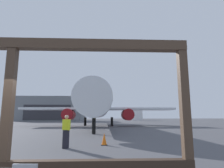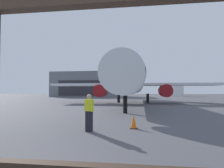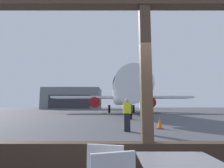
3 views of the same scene
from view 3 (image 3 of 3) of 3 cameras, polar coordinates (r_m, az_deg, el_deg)
The scene contains 7 objects.
ground_plane at distance 43.12m, azimuth 0.92°, elevation -9.16°, with size 220.00×220.00×0.00m, color #4C4C51.
window_frame at distance 3.16m, azimuth 11.62°, elevation -9.62°, with size 8.40×0.24×3.50m.
airplane at distance 31.47m, azimuth 3.45°, elevation -3.89°, with size 26.15×35.44×10.01m.
ground_crew_worker at distance 9.24m, azimuth 5.14°, elevation -10.07°, with size 0.41×0.45×1.74m.
traffic_cone at distance 10.69m, azimuth 15.84°, elevation -12.54°, with size 0.36×0.36×0.69m.
distant_hangar at distance 74.12m, azimuth -12.61°, elevation -4.93°, with size 22.40×16.31×8.55m.
fuel_storage_tank at distance 87.68m, azimuth 11.36°, elevation -6.56°, with size 6.40×6.40×4.75m, color white.
Camera 3 is at (-0.62, -3.10, 1.34)m, focal length 27.23 mm.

